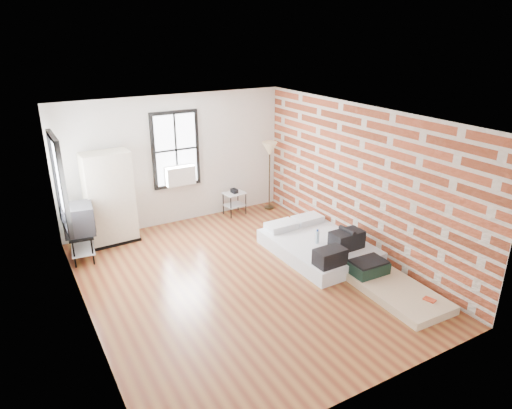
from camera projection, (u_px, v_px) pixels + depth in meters
ground at (243, 280)px, 7.87m from camera, size 6.00×6.00×0.00m
room_shell at (243, 176)px, 7.64m from camera, size 5.02×6.02×2.80m
mattress_main at (320, 245)px, 8.70m from camera, size 1.58×2.13×0.67m
mattress_bare at (390, 286)px, 7.48m from camera, size 0.94×1.72×0.37m
wardrobe at (110, 198)px, 8.96m from camera, size 0.96×0.57×1.86m
side_table at (234, 197)px, 10.50m from camera, size 0.51×0.43×0.62m
floor_lamp at (270, 152)px, 10.51m from camera, size 0.35×0.35×1.62m
tv_stand at (79, 221)px, 8.33m from camera, size 0.60×0.81×1.07m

